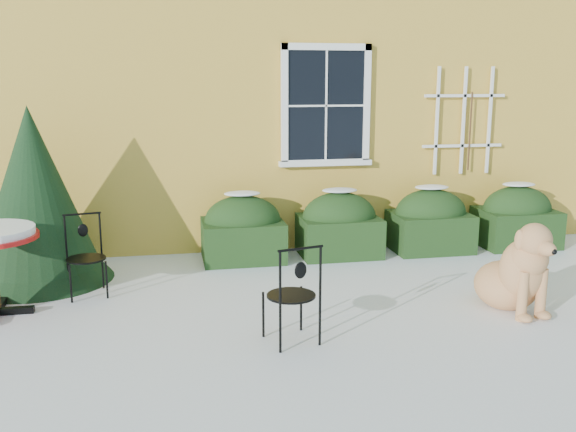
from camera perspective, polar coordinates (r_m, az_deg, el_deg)
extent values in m
plane|color=white|center=(6.14, 1.81, -10.18)|extent=(80.00, 80.00, 0.00)
cube|color=#F4C047|center=(12.62, -5.38, 15.08)|extent=(12.00, 8.00, 6.00)
cube|color=black|center=(8.78, 3.38, 9.76)|extent=(1.05, 0.03, 1.45)
cube|color=white|center=(8.77, 3.46, 14.79)|extent=(1.23, 0.06, 0.09)
cube|color=white|center=(8.84, 3.33, 4.76)|extent=(1.23, 0.06, 0.09)
cube|color=white|center=(8.65, -0.32, 9.75)|extent=(0.09, 0.06, 1.63)
cube|color=white|center=(8.93, 6.99, 9.73)|extent=(0.09, 0.06, 1.63)
cube|color=white|center=(8.76, 3.41, 9.76)|extent=(0.02, 0.02, 1.45)
cube|color=white|center=(8.76, 3.41, 9.76)|extent=(1.05, 0.02, 0.02)
cube|color=white|center=(8.84, 3.33, 4.73)|extent=(1.29, 0.14, 0.07)
cube|color=white|center=(9.30, 13.09, 8.21)|extent=(0.04, 0.03, 1.50)
cube|color=white|center=(9.47, 15.33, 8.16)|extent=(0.04, 0.03, 1.50)
cube|color=white|center=(9.65, 17.48, 8.10)|extent=(0.04, 0.03, 1.50)
cube|color=white|center=(9.50, 15.21, 6.06)|extent=(1.20, 0.03, 0.04)
cube|color=white|center=(9.45, 15.45, 10.28)|extent=(1.20, 0.03, 0.04)
cylinder|color=#472D19|center=(9.51, 15.88, 7.24)|extent=(0.02, 0.02, 1.10)
cube|color=black|center=(8.41, -4.03, -2.17)|extent=(1.05, 0.80, 0.52)
ellipsoid|color=black|center=(8.35, -4.05, -0.44)|extent=(1.00, 0.72, 0.67)
ellipsoid|color=white|center=(8.28, -4.09, 2.01)|extent=(0.47, 0.32, 0.06)
cube|color=black|center=(8.65, 4.55, -1.77)|extent=(1.05, 0.80, 0.52)
ellipsoid|color=black|center=(8.59, 4.58, -0.08)|extent=(1.00, 0.72, 0.67)
ellipsoid|color=white|center=(8.53, 4.62, 2.29)|extent=(0.47, 0.32, 0.06)
cube|color=black|center=(9.08, 12.49, -1.36)|extent=(1.05, 0.80, 0.52)
ellipsoid|color=black|center=(9.03, 12.56, 0.25)|extent=(1.00, 0.72, 0.67)
ellipsoid|color=white|center=(8.96, 12.67, 2.51)|extent=(0.47, 0.32, 0.06)
cube|color=black|center=(9.67, 19.58, -0.97)|extent=(1.05, 0.80, 0.52)
ellipsoid|color=black|center=(9.61, 19.69, 0.55)|extent=(1.00, 0.72, 0.67)
ellipsoid|color=white|center=(9.55, 19.84, 2.67)|extent=(0.47, 0.32, 0.06)
cone|color=black|center=(8.03, -21.36, -2.00)|extent=(1.69, 1.69, 0.98)
cone|color=black|center=(7.92, -21.65, 1.74)|extent=(1.51, 1.51, 2.04)
cylinder|color=black|center=(6.08, 1.17, -8.21)|extent=(0.02, 0.02, 0.43)
cylinder|color=black|center=(5.94, -2.21, -8.75)|extent=(0.02, 0.02, 0.43)
cylinder|color=black|center=(5.76, 2.85, -9.41)|extent=(0.02, 0.02, 0.43)
cylinder|color=black|center=(5.61, -0.69, -10.02)|extent=(0.02, 0.02, 0.43)
cylinder|color=black|center=(5.77, 0.28, -7.08)|extent=(0.44, 0.44, 0.02)
cylinder|color=black|center=(5.61, 2.90, -5.07)|extent=(0.02, 0.02, 0.48)
cylinder|color=black|center=(5.45, -0.70, -5.57)|extent=(0.02, 0.02, 0.48)
cylinder|color=black|center=(5.46, 1.14, -2.92)|extent=(0.42, 0.12, 0.02)
ellipsoid|color=black|center=(5.52, 1.13, -4.85)|extent=(0.12, 0.06, 0.15)
cylinder|color=black|center=(7.18, -18.75, -5.74)|extent=(0.02, 0.02, 0.42)
cylinder|color=black|center=(7.21, -15.82, -5.48)|extent=(0.02, 0.02, 0.42)
cylinder|color=black|center=(7.54, -18.94, -4.92)|extent=(0.02, 0.02, 0.42)
cylinder|color=black|center=(7.56, -16.14, -4.68)|extent=(0.02, 0.02, 0.42)
cylinder|color=black|center=(7.31, -17.51, -3.64)|extent=(0.42, 0.42, 0.02)
cylinder|color=black|center=(7.43, -19.16, -1.68)|extent=(0.02, 0.02, 0.46)
cylinder|color=black|center=(7.45, -16.33, -1.45)|extent=(0.02, 0.02, 0.46)
cylinder|color=black|center=(7.39, -17.86, 0.17)|extent=(0.40, 0.10, 0.02)
ellipsoid|color=black|center=(7.42, -17.77, -1.22)|extent=(0.11, 0.05, 0.14)
ellipsoid|color=tan|center=(7.07, 18.78, -5.84)|extent=(0.73, 0.78, 0.51)
ellipsoid|color=tan|center=(6.84, 20.11, -4.54)|extent=(0.54, 0.50, 0.63)
sphere|color=tan|center=(6.75, 20.57, -3.57)|extent=(0.39, 0.39, 0.39)
cylinder|color=tan|center=(6.71, 20.12, -6.69)|extent=(0.10, 0.10, 0.50)
cylinder|color=tan|center=(6.86, 21.58, -6.41)|extent=(0.10, 0.10, 0.50)
ellipsoid|color=tan|center=(6.74, 20.30, -8.48)|extent=(0.14, 0.18, 0.08)
ellipsoid|color=tan|center=(6.88, 21.77, -8.16)|extent=(0.14, 0.18, 0.08)
cylinder|color=tan|center=(6.73, 20.68, -3.03)|extent=(0.27, 0.32, 0.27)
sphere|color=tan|center=(6.65, 21.08, -2.00)|extent=(0.33, 0.33, 0.33)
ellipsoid|color=tan|center=(6.56, 21.90, -2.68)|extent=(0.19, 0.28, 0.15)
sphere|color=black|center=(6.48, 22.57, -2.96)|extent=(0.06, 0.06, 0.06)
ellipsoid|color=tan|center=(6.59, 19.89, -2.03)|extent=(0.10, 0.12, 0.21)
ellipsoid|color=tan|center=(6.78, 21.74, -1.80)|extent=(0.10, 0.12, 0.21)
cylinder|color=tan|center=(7.43, 18.73, -6.28)|extent=(0.32, 0.37, 0.09)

